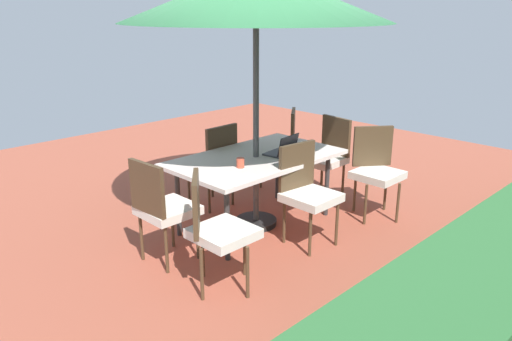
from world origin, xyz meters
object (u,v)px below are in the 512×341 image
chair_east (162,205)px  chair_southwest (281,143)px  chair_south (214,161)px  chair_northwest (376,168)px  cup (240,163)px  chair_west (326,154)px  chair_northeast (216,226)px  chair_north (307,189)px  laptop (283,150)px  dining_table (256,161)px

chair_east → chair_southwest: 2.41m
chair_south → chair_southwest: (-1.13, 0.01, 0.00)m
chair_northwest → cup: size_ratio=10.37×
chair_southwest → cup: (1.51, 0.85, 0.25)m
chair_west → chair_southwest: (0.01, -0.72, 0.00)m
chair_northeast → chair_east: (0.05, -0.67, 0.00)m
chair_northeast → chair_north: size_ratio=1.00×
chair_north → chair_northeast: bearing=-172.7°
cup → laptop: bearing=-178.5°
chair_south → chair_southwest: 1.13m
chair_northwest → chair_west: bearing=124.7°
chair_northwest → laptop: (0.87, -0.60, 0.25)m
dining_table → laptop: laptop is taller
chair_southwest → chair_northwest: bearing=50.0°
chair_northeast → chair_northwest: (-2.23, 0.08, 0.00)m
chair_northwest → chair_south: same height
chair_north → chair_northwest: bearing=0.9°
chair_northeast → chair_southwest: size_ratio=1.00×
laptop → chair_northeast: bearing=13.9°
cup → chair_southwest: bearing=-150.7°
chair_northwest → dining_table: bearing=-175.7°
chair_west → chair_northwest: size_ratio=1.00×
dining_table → chair_southwest: (-1.15, -0.69, -0.15)m
chair_northwest → chair_southwest: bearing=126.4°
chair_east → cup: 0.85m
chair_south → chair_southwest: same height
dining_table → chair_east: (1.16, -0.01, -0.15)m
dining_table → chair_northeast: size_ratio=1.81×
chair_north → laptop: chair_north is taller
chair_northwest → chair_east: (2.28, -0.75, 0.00)m
chair_southwest → chair_northeast: bearing=-7.9°
chair_northeast → cup: size_ratio=10.37×
chair_north → laptop: 0.59m
chair_northwest → laptop: bearing=-176.8°
laptop → chair_south: bearing=-81.9°
dining_table → cup: size_ratio=18.74×
chair_south → chair_west: bearing=145.8°
dining_table → chair_north: (-0.06, 0.64, -0.15)m
chair_east → laptop: bearing=-99.4°
chair_south → cup: chair_south is taller
chair_north → laptop: size_ratio=2.82×
cup → dining_table: bearing=-156.8°
dining_table → chair_east: 1.17m
chair_southwest → laptop: chair_southwest is taller
chair_east → cup: bearing=-105.2°
cup → chair_northeast: bearing=33.9°
chair_north → cup: 0.69m
chair_west → chair_east: same height
chair_south → chair_northwest: bearing=126.1°
chair_north → chair_south: same height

